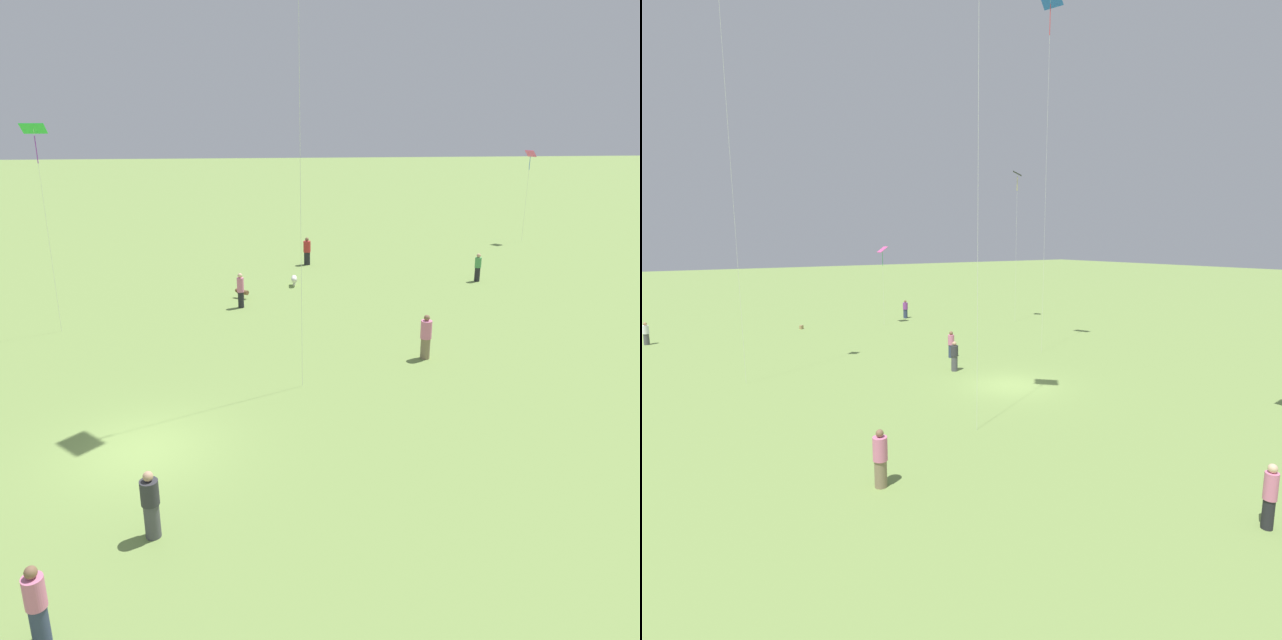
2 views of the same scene
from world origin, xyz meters
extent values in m
plane|color=#7A994C|center=(0.00, 0.00, 0.00)|extent=(240.00, 240.00, 0.00)
cylinder|color=#232328|center=(-13.87, 2.50, 0.41)|extent=(0.33, 0.33, 0.82)
cylinder|color=pink|center=(-13.87, 2.50, 1.19)|extent=(0.39, 0.39, 0.73)
sphere|color=beige|center=(-13.87, 2.50, 1.68)|extent=(0.24, 0.24, 0.24)
cylinder|color=#847056|center=(-6.28, 10.06, 0.43)|extent=(0.44, 0.44, 0.86)
cylinder|color=pink|center=(-6.28, 10.06, 1.23)|extent=(0.51, 0.51, 0.74)
sphere|color=brown|center=(-6.28, 10.06, 1.72)|extent=(0.24, 0.24, 0.24)
cylinder|color=#333D5B|center=(23.18, -5.54, 0.43)|extent=(0.42, 0.42, 0.85)
cylinder|color=purple|center=(23.18, -5.54, 1.18)|extent=(0.50, 0.50, 0.65)
sphere|color=brown|center=(23.18, -5.54, 1.62)|extent=(0.24, 0.24, 0.24)
cylinder|color=#333D5B|center=(6.97, -0.68, 0.41)|extent=(0.37, 0.37, 0.83)
cylinder|color=pink|center=(6.97, -0.68, 1.15)|extent=(0.43, 0.43, 0.65)
sphere|color=brown|center=(6.97, -0.68, 1.59)|extent=(0.24, 0.24, 0.24)
cylinder|color=#4C4C51|center=(4.03, 0.92, 0.45)|extent=(0.46, 0.46, 0.89)
cylinder|color=#333338|center=(4.03, 0.92, 1.19)|extent=(0.54, 0.54, 0.61)
sphere|color=tan|center=(4.03, 0.92, 1.62)|extent=(0.24, 0.24, 0.24)
cylinder|color=#4C4C51|center=(22.23, 15.65, 0.40)|extent=(0.48, 0.48, 0.80)
cylinder|color=white|center=(22.23, 15.65, 1.10)|extent=(0.57, 0.57, 0.61)
sphere|color=#A87A56|center=(22.23, 15.65, 1.53)|extent=(0.24, 0.24, 0.24)
cylinder|color=silver|center=(7.87, 11.47, 9.79)|extent=(0.01, 0.01, 19.58)
cube|color=black|center=(15.80, -13.07, 13.23)|extent=(1.12, 1.11, 0.41)
cylinder|color=yellow|center=(15.80, -13.07, 12.37)|extent=(0.04, 0.04, 1.23)
cylinder|color=silver|center=(15.80, -13.07, 6.62)|extent=(0.01, 0.01, 13.23)
cube|color=#E54C99|center=(20.69, -2.19, 6.64)|extent=(0.86, 0.72, 0.51)
cylinder|color=green|center=(20.69, -2.19, 5.81)|extent=(0.04, 0.04, 1.14)
cylinder|color=silver|center=(20.69, -2.19, 3.32)|extent=(0.01, 0.01, 6.64)
cylinder|color=red|center=(4.87, -6.50, 20.62)|extent=(0.04, 0.04, 1.72)
cylinder|color=silver|center=(4.87, -6.50, 10.93)|extent=(0.01, 0.01, 21.86)
cylinder|color=silver|center=(-4.07, 4.96, 9.19)|extent=(0.01, 0.01, 18.37)
cube|color=#A58459|center=(22.65, 4.53, 0.16)|extent=(0.36, 0.37, 0.31)
camera|label=1|loc=(16.61, 3.67, 9.49)|focal=35.00mm
camera|label=2|loc=(-19.60, 15.76, 7.49)|focal=28.00mm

